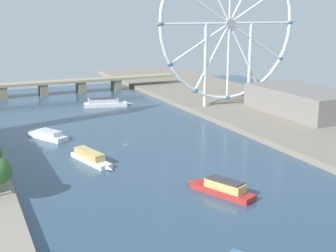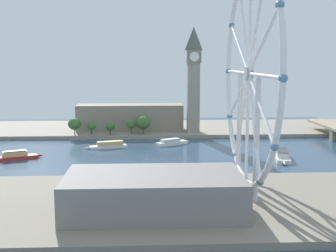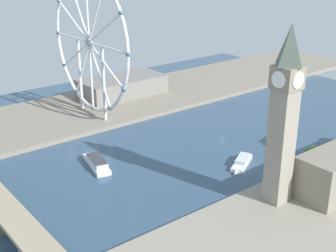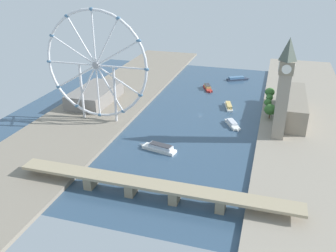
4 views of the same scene
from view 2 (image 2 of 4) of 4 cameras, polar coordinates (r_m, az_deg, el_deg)
ground_plane at (r=294.30m, az=-2.92°, el=-3.86°), size 382.67×382.67×0.00m
riverbank_left at (r=398.55m, az=-2.88°, el=-0.35°), size 90.00×520.00×3.00m
riverbank_right at (r=191.36m, az=-3.00°, el=-10.31°), size 90.00×520.00×3.00m
clock_tower at (r=367.77m, az=3.36°, el=6.30°), size 12.64×12.64×88.08m
parliament_block at (r=382.24m, az=-4.99°, el=1.16°), size 22.00×92.08×22.34m
tree_row_embankment at (r=360.48m, az=-7.21°, el=0.27°), size 13.79×67.22×14.82m
ferris_wheel at (r=201.64m, az=10.56°, el=6.61°), size 105.06×3.20×106.29m
riverside_hall at (r=176.92m, az=-1.87°, el=-8.77°), size 37.86×71.31×15.36m
tour_boat_0 at (r=291.08m, az=14.78°, el=-3.77°), size 35.26×14.74×5.98m
tour_boat_1 at (r=320.33m, az=-7.83°, el=-2.51°), size 12.69×31.26×5.08m
tour_boat_3 at (r=298.04m, az=-19.22°, el=-3.72°), size 16.13×28.97×5.85m
tour_boat_4 at (r=329.76m, az=0.53°, el=-2.15°), size 17.76×27.43×4.77m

